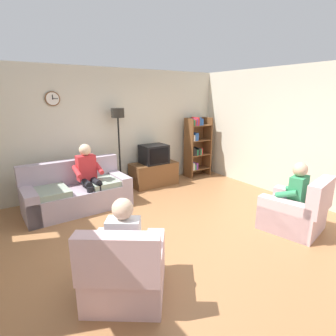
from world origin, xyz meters
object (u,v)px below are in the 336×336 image
at_px(person_in_left_armchair, 126,241).
at_px(bookshelf, 196,146).
at_px(couch, 77,193).
at_px(floor_lamp, 118,127).
at_px(tv_stand, 154,174).
at_px(armchair_near_window, 125,271).
at_px(armchair_near_bookshelf, 295,213).
at_px(person_on_couch, 89,173).
at_px(tv, 154,154).
at_px(person_in_right_armchair, 291,193).

bearing_deg(person_in_left_armchair, bookshelf, 41.47).
xyz_separation_m(bookshelf, person_in_left_armchair, (-3.48, -3.08, -0.22)).
distance_m(couch, floor_lamp, 1.68).
distance_m(tv_stand, armchair_near_window, 3.77).
bearing_deg(armchair_near_bookshelf, armchair_near_window, 177.39).
height_order(armchair_near_bookshelf, person_on_couch, person_on_couch).
relative_size(tv, floor_lamp, 0.32).
bearing_deg(person_in_right_armchair, person_on_couch, 133.25).
bearing_deg(floor_lamp, person_in_right_armchair, -64.58).
bearing_deg(bookshelf, person_in_left_armchair, -138.53).
distance_m(tv, floor_lamp, 1.07).
bearing_deg(bookshelf, tv_stand, -177.05).
distance_m(couch, tv_stand, 1.99).
height_order(floor_lamp, armchair_near_bookshelf, floor_lamp).
xyz_separation_m(tv_stand, person_in_left_armchair, (-2.12, -3.01, 0.33)).
bearing_deg(tv_stand, floor_lamp, 173.10).
bearing_deg(floor_lamp, tv, -8.58).
bearing_deg(armchair_near_window, person_in_right_armchair, -0.91).
distance_m(couch, person_in_left_armchair, 2.61).
bearing_deg(bookshelf, couch, -171.62).
height_order(bookshelf, person_in_right_armchair, bookshelf).
height_order(couch, person_in_left_armchair, person_in_left_armchair).
bearing_deg(tv_stand, tv, -90.00).
bearing_deg(armchair_near_window, floor_lamp, 66.87).
relative_size(bookshelf, person_in_left_armchair, 1.41).
height_order(bookshelf, armchair_near_bookshelf, bookshelf).
bearing_deg(person_in_right_armchair, tv_stand, 102.87).
bearing_deg(couch, person_on_couch, -27.28).
relative_size(bookshelf, person_on_couch, 1.27).
distance_m(bookshelf, floor_lamp, 2.26).
relative_size(couch, person_in_left_armchair, 1.72).
bearing_deg(armchair_near_window, bookshelf, 41.71).
bearing_deg(person_in_left_armchair, floor_lamp, 67.19).
relative_size(floor_lamp, person_in_left_armchair, 1.65).
xyz_separation_m(floor_lamp, person_in_right_armchair, (1.53, -3.22, -0.85)).
bearing_deg(tv, bookshelf, 3.98).
bearing_deg(person_in_right_armchair, armchair_near_bookshelf, -77.13).
distance_m(armchair_near_bookshelf, person_in_left_armchair, 2.88).
relative_size(couch, armchair_near_bookshelf, 1.86).
relative_size(armchair_near_window, armchair_near_bookshelf, 1.14).
bearing_deg(person_on_couch, floor_lamp, 34.42).
distance_m(tv_stand, bookshelf, 1.47).
distance_m(armchair_near_window, person_in_right_armchair, 2.91).
xyz_separation_m(bookshelf, armchair_near_bookshelf, (-0.62, -3.28, -0.53)).
bearing_deg(bookshelf, person_on_couch, -169.07).
height_order(armchair_near_bookshelf, person_in_left_armchair, person_in_left_armchair).
relative_size(tv_stand, armchair_near_bookshelf, 1.06).
relative_size(tv_stand, armchair_near_window, 0.93).
distance_m(person_on_couch, person_in_left_armchair, 2.51).
bearing_deg(couch, armchair_near_bookshelf, -46.23).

